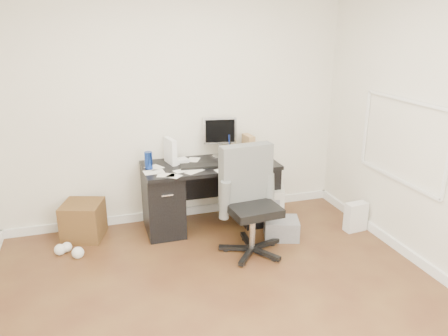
% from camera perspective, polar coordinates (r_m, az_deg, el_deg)
% --- Properties ---
extents(ground, '(4.00, 4.00, 0.00)m').
position_cam_1_polar(ground, '(3.76, 0.83, -18.43)').
color(ground, '#482417').
rests_on(ground, ground).
extents(room_shell, '(4.02, 4.02, 2.71)m').
position_cam_1_polar(room_shell, '(3.10, 1.37, 7.30)').
color(room_shell, beige).
rests_on(room_shell, ground).
extents(desk, '(1.50, 0.70, 0.75)m').
position_cam_1_polar(desk, '(5.03, -1.81, -3.20)').
color(desk, black).
rests_on(desk, ground).
extents(loose_papers, '(1.10, 0.60, 0.00)m').
position_cam_1_polar(loose_papers, '(4.82, -3.97, 0.21)').
color(loose_papers, white).
rests_on(loose_papers, desk).
extents(lcd_monitor, '(0.42, 0.28, 0.48)m').
position_cam_1_polar(lcd_monitor, '(5.08, -0.54, 4.06)').
color(lcd_monitor, silver).
rests_on(lcd_monitor, desk).
extents(keyboard, '(0.50, 0.22, 0.03)m').
position_cam_1_polar(keyboard, '(4.79, -2.82, 0.30)').
color(keyboard, black).
rests_on(keyboard, desk).
extents(computer_mouse, '(0.09, 0.09, 0.07)m').
position_cam_1_polar(computer_mouse, '(4.90, 1.64, 0.98)').
color(computer_mouse, silver).
rests_on(computer_mouse, desk).
extents(travel_mug, '(0.11, 0.11, 0.19)m').
position_cam_1_polar(travel_mug, '(4.77, -9.83, 0.97)').
color(travel_mug, navy).
rests_on(travel_mug, desk).
extents(white_binder, '(0.16, 0.27, 0.29)m').
position_cam_1_polar(white_binder, '(4.91, -7.03, 2.21)').
color(white_binder, white).
rests_on(white_binder, desk).
extents(magazine_file, '(0.12, 0.22, 0.25)m').
position_cam_1_polar(magazine_file, '(5.20, 3.20, 3.00)').
color(magazine_file, '#9F6F4D').
rests_on(magazine_file, desk).
extents(pen_cup, '(0.15, 0.15, 0.27)m').
position_cam_1_polar(pen_cup, '(5.12, 0.83, 2.96)').
color(pen_cup, '#553618').
rests_on(pen_cup, desk).
extents(yellow_book, '(0.22, 0.27, 0.04)m').
position_cam_1_polar(yellow_book, '(4.88, 3.82, 0.72)').
color(yellow_book, yellow).
rests_on(yellow_book, desk).
extents(paper_remote, '(0.28, 0.24, 0.02)m').
position_cam_1_polar(paper_remote, '(4.67, 0.52, -0.24)').
color(paper_remote, white).
rests_on(paper_remote, desk).
extents(office_chair, '(0.67, 0.67, 1.10)m').
position_cam_1_polar(office_chair, '(4.37, 3.79, -4.55)').
color(office_chair, '#555755').
rests_on(office_chair, ground).
extents(pc_tower, '(0.36, 0.50, 0.46)m').
position_cam_1_polar(pc_tower, '(5.18, 6.57, -4.68)').
color(pc_tower, '#B7B2A5').
rests_on(pc_tower, ground).
extents(shopping_bag, '(0.26, 0.20, 0.33)m').
position_cam_1_polar(shopping_bag, '(5.19, 16.82, -6.11)').
color(shopping_bag, silver).
rests_on(shopping_bag, ground).
extents(wicker_basket, '(0.51, 0.51, 0.41)m').
position_cam_1_polar(wicker_basket, '(5.04, -17.90, -6.53)').
color(wicker_basket, '#4B2E16').
rests_on(wicker_basket, ground).
extents(desk_printer, '(0.45, 0.41, 0.22)m').
position_cam_1_polar(desk_printer, '(4.88, 7.49, -7.82)').
color(desk_printer, slate).
rests_on(desk_printer, ground).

